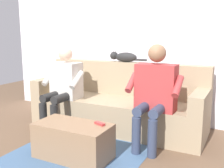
# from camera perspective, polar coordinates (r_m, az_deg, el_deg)

# --- Properties ---
(ground_plane) EXTENTS (8.00, 8.00, 0.00)m
(ground_plane) POSITION_cam_1_polar(r_m,az_deg,el_deg) (3.16, -4.69, -13.14)
(ground_plane) COLOR brown
(back_wall) EXTENTS (4.54, 0.06, 2.79)m
(back_wall) POSITION_cam_1_polar(r_m,az_deg,el_deg) (4.02, 4.72, 12.40)
(back_wall) COLOR silver
(back_wall) RESTS_ON ground
(couch) EXTENTS (2.38, 0.79, 0.88)m
(couch) POSITION_cam_1_polar(r_m,az_deg,el_deg) (3.68, 1.41, -4.49)
(couch) COLOR #9E896B
(couch) RESTS_ON ground
(coffee_table) EXTENTS (0.79, 0.41, 0.37)m
(coffee_table) POSITION_cam_1_polar(r_m,az_deg,el_deg) (2.83, -8.41, -12.08)
(coffee_table) COLOR #8C6B4C
(coffee_table) RESTS_ON ground
(person_left_seated) EXTENTS (0.61, 0.52, 1.17)m
(person_left_seated) POSITION_cam_1_polar(r_m,az_deg,el_deg) (3.01, 9.17, -1.41)
(person_left_seated) COLOR #B23838
(person_left_seated) RESTS_ON ground
(person_right_seated) EXTENTS (0.54, 0.57, 1.11)m
(person_right_seated) POSITION_cam_1_polar(r_m,az_deg,el_deg) (3.62, -10.49, 0.06)
(person_right_seated) COLOR beige
(person_right_seated) RESTS_ON ground
(cat_on_backrest) EXTENTS (0.56, 0.13, 0.15)m
(cat_on_backrest) POSITION_cam_1_polar(r_m,az_deg,el_deg) (3.80, 2.48, 5.90)
(cat_on_backrest) COLOR black
(cat_on_backrest) RESTS_ON couch
(remote_red) EXTENTS (0.13, 0.08, 0.02)m
(remote_red) POSITION_cam_1_polar(r_m,az_deg,el_deg) (2.71, -2.67, -8.57)
(remote_red) COLOR #B73333
(remote_red) RESTS_ON coffee_table
(floor_rug) EXTENTS (1.38, 1.68, 0.01)m
(floor_rug) POSITION_cam_1_polar(r_m,az_deg,el_deg) (3.00, -6.84, -14.46)
(floor_rug) COLOR #426084
(floor_rug) RESTS_ON ground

